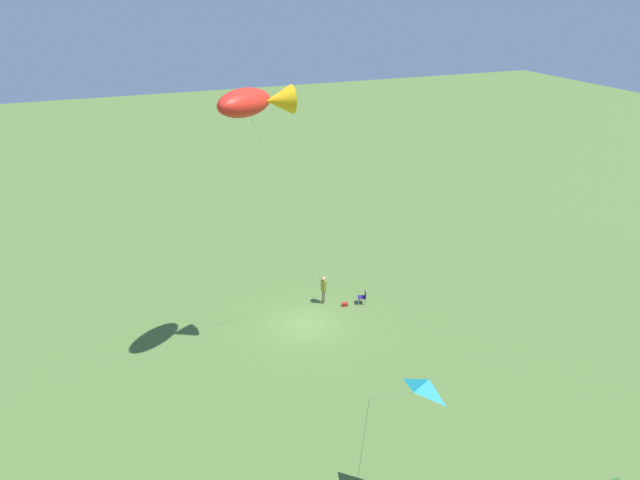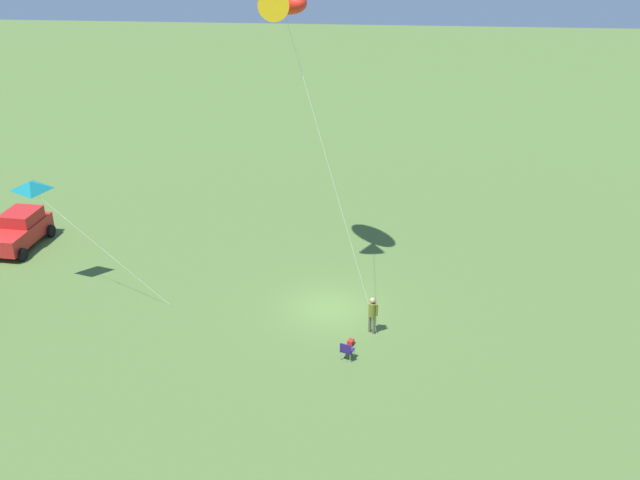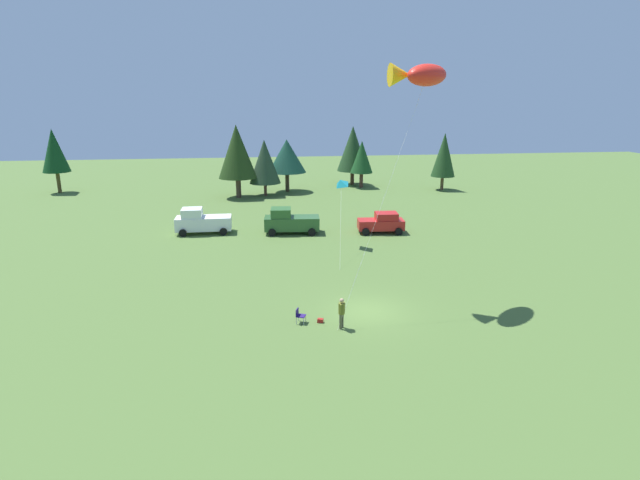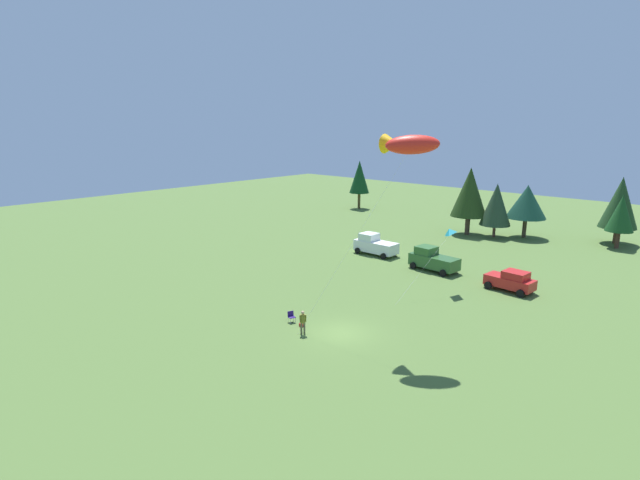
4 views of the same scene
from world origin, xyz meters
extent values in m
plane|color=#4D6A31|center=(0.00, 0.00, 0.00)|extent=(160.00, 160.00, 0.00)
cylinder|color=brown|center=(-1.87, -1.92, 0.42)|extent=(0.14, 0.14, 0.85)
cylinder|color=brown|center=(-2.00, -2.10, 0.42)|extent=(0.14, 0.14, 0.85)
cylinder|color=olive|center=(-1.94, -2.01, 1.16)|extent=(0.48, 0.48, 0.62)
sphere|color=tan|center=(-1.94, -2.01, 1.62)|extent=(0.24, 0.24, 0.24)
cylinder|color=olive|center=(-1.77, -1.89, 1.19)|extent=(0.13, 0.13, 0.55)
cylinder|color=olive|center=(-2.01, -2.21, 1.19)|extent=(0.14, 0.14, 0.55)
cube|color=navy|center=(-4.05, -1.06, 0.42)|extent=(0.62, 0.62, 0.04)
cube|color=navy|center=(-4.25, -0.98, 0.62)|extent=(0.21, 0.46, 0.40)
cylinder|color=#A5A8AD|center=(-3.78, -0.93, 0.21)|extent=(0.03, 0.03, 0.42)
cylinder|color=#A5A8AD|center=(-3.92, -1.33, 0.21)|extent=(0.03, 0.03, 0.42)
cylinder|color=#A5A8AD|center=(-4.17, -0.79, 0.21)|extent=(0.03, 0.03, 0.42)
cylinder|color=#A5A8AD|center=(-4.32, -1.18, 0.21)|extent=(0.03, 0.03, 0.42)
cube|color=maroon|center=(-2.97, -1.14, 0.11)|extent=(0.37, 0.31, 0.22)
cube|color=white|center=(-11.11, 19.23, 0.94)|extent=(5.00, 2.00, 1.20)
cube|color=white|center=(-12.11, 19.23, 1.94)|extent=(1.80, 1.84, 0.80)
cylinder|color=black|center=(-12.91, 18.14, 0.34)|extent=(0.68, 0.22, 0.68)
cylinder|color=black|center=(-12.91, 20.32, 0.34)|extent=(0.68, 0.22, 0.68)
cylinder|color=black|center=(-9.31, 18.14, 0.34)|extent=(0.68, 0.22, 0.68)
cylinder|color=black|center=(-9.31, 20.32, 0.34)|extent=(0.68, 0.22, 0.68)
cube|color=#2F5B2C|center=(-3.05, 18.14, 0.94)|extent=(5.15, 2.40, 1.20)
cube|color=#2D5D29|center=(-4.04, 18.23, 1.94)|extent=(1.94, 1.98, 0.80)
cylinder|color=black|center=(-4.93, 17.20, 0.34)|extent=(0.70, 0.27, 0.68)
cylinder|color=black|center=(-4.75, 19.38, 0.34)|extent=(0.70, 0.27, 0.68)
cylinder|color=black|center=(-1.34, 16.91, 0.34)|extent=(0.70, 0.27, 0.68)
cylinder|color=black|center=(-1.16, 19.08, 0.34)|extent=(0.70, 0.27, 0.68)
cube|color=red|center=(5.10, 17.20, 0.79)|extent=(4.33, 2.13, 0.90)
cube|color=red|center=(5.61, 17.16, 1.56)|extent=(2.13, 1.81, 0.65)
cylinder|color=black|center=(6.69, 18.06, 0.34)|extent=(0.70, 0.27, 0.68)
cylinder|color=black|center=(6.53, 16.09, 0.34)|extent=(0.70, 0.27, 0.68)
cylinder|color=black|center=(3.68, 18.31, 0.34)|extent=(0.70, 0.27, 0.68)
cylinder|color=black|center=(3.52, 16.34, 0.34)|extent=(0.70, 0.27, 0.68)
cylinder|color=#4B4020|center=(-31.82, 42.48, 1.37)|extent=(0.47, 0.47, 2.74)
cone|color=#0F3B19|center=(-31.82, 42.48, 5.51)|extent=(3.42, 3.42, 5.54)
cylinder|color=#47372B|center=(-8.34, 36.04, 1.25)|extent=(0.63, 0.63, 2.50)
cone|color=#203814|center=(-8.34, 36.04, 5.73)|extent=(4.71, 4.71, 6.46)
cylinder|color=brown|center=(-4.98, 36.87, 0.81)|extent=(0.37, 0.37, 1.62)
cone|color=#233B26|center=(-4.98, 36.87, 4.34)|extent=(3.94, 3.94, 5.45)
cylinder|color=#433726|center=(-2.01, 39.37, 1.29)|extent=(0.52, 0.52, 2.59)
cone|color=#12392A|center=(-2.01, 39.37, 4.72)|extent=(5.02, 5.02, 4.27)
cylinder|color=#4B3023|center=(7.62, 43.70, 1.00)|extent=(0.53, 0.53, 2.01)
cone|color=#1F3D1D|center=(7.62, 43.70, 5.14)|extent=(4.37, 4.37, 6.28)
cylinder|color=#482E25|center=(8.38, 41.08, 1.04)|extent=(0.50, 0.50, 2.08)
cone|color=#17451D|center=(8.38, 41.08, 4.24)|extent=(3.08, 3.08, 4.34)
cylinder|color=brown|center=(18.89, 37.93, 0.92)|extent=(0.42, 0.42, 1.84)
cone|color=#1F401C|center=(18.89, 37.93, 4.72)|extent=(3.19, 3.19, 5.76)
ellipsoid|color=red|center=(3.67, 2.48, 13.31)|extent=(3.66, 3.41, 1.38)
cone|color=yellow|center=(2.09, 2.48, 13.31)|extent=(1.23, 1.32, 1.32)
sphere|color=yellow|center=(4.63, 2.88, 13.45)|extent=(0.32, 0.32, 0.32)
cylinder|color=silver|center=(0.73, 0.10, 6.66)|extent=(5.89, 4.77, 13.31)
cylinder|color=#4C3823|center=(-2.21, -2.28, 0.00)|extent=(0.04, 0.04, 0.01)
pyramid|color=teal|center=(0.66, 13.78, 5.32)|extent=(1.36, 1.66, 0.81)
cylinder|color=silver|center=(0.18, 10.62, 2.55)|extent=(1.17, 6.39, 5.09)
cylinder|color=#4C3823|center=(-0.39, 7.43, 0.00)|extent=(0.04, 0.04, 0.01)
camera|label=1|loc=(10.89, 28.92, 18.38)|focal=35.00mm
camera|label=2|loc=(-29.99, -2.17, 17.65)|focal=42.00mm
camera|label=3|loc=(-6.34, -26.39, 12.07)|focal=28.00mm
camera|label=4|loc=(21.28, -25.54, 14.73)|focal=28.00mm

